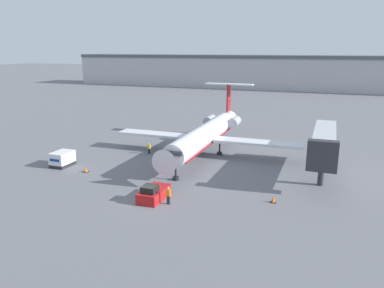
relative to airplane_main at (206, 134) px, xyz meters
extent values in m
plane|color=slate|center=(0.13, -19.26, -3.22)|extent=(600.00, 600.00, 0.00)
cube|color=#B2B2B7|center=(0.13, 100.74, 2.76)|extent=(180.00, 16.00, 11.94)
cube|color=#4C515B|center=(0.13, 100.74, 9.33)|extent=(180.00, 16.80, 1.20)
cylinder|color=silver|center=(0.01, -0.91, -0.01)|extent=(3.22, 23.91, 3.01)
cone|color=silver|center=(0.12, -14.05, -0.01)|extent=(3.03, 2.43, 3.01)
cube|color=black|center=(0.11, -13.09, 0.52)|extent=(2.56, 0.72, 0.44)
cone|color=silver|center=(-0.11, 12.69, -0.01)|extent=(2.74, 3.33, 2.71)
cube|color=maroon|center=(0.01, -0.91, -0.99)|extent=(2.89, 21.52, 0.20)
cube|color=silver|center=(7.95, 0.35, -0.69)|extent=(12.92, 3.00, 0.36)
cube|color=silver|center=(-7.95, 0.22, -0.69)|extent=(12.92, 3.00, 0.36)
cylinder|color=#ADADB7|center=(2.12, 9.14, 0.37)|extent=(1.57, 3.14, 1.55)
cylinder|color=#ADADB7|center=(-2.28, 9.10, 0.37)|extent=(1.57, 3.14, 1.55)
cube|color=maroon|center=(-0.12, 13.35, 3.89)|extent=(0.26, 2.20, 4.79)
cube|color=silver|center=(-0.12, 13.35, 6.28)|extent=(8.63, 1.87, 0.20)
cylinder|color=black|center=(0.10, -11.85, -2.36)|extent=(0.24, 0.24, 1.70)
cylinder|color=black|center=(0.10, -11.85, -3.02)|extent=(0.80, 0.80, 0.40)
cylinder|color=black|center=(-1.96, 0.87, -2.36)|extent=(0.24, 0.24, 1.70)
cylinder|color=black|center=(-1.96, 0.87, -3.02)|extent=(0.80, 0.80, 0.40)
cylinder|color=black|center=(1.95, 0.90, -2.36)|extent=(0.24, 0.24, 1.70)
cylinder|color=black|center=(1.95, 0.90, -3.02)|extent=(0.80, 0.80, 0.40)
cube|color=#B21919|center=(0.25, -18.19, -2.66)|extent=(2.17, 4.25, 1.12)
cube|color=black|center=(0.25, -19.13, -1.75)|extent=(1.52, 1.53, 0.70)
cube|color=black|center=(0.25, -16.15, -2.83)|extent=(1.95, 0.30, 0.67)
cube|color=#232326|center=(-16.65, -12.07, -2.99)|extent=(2.19, 3.05, 0.45)
cube|color=silver|center=(-16.65, -12.07, -1.99)|extent=(2.19, 3.05, 1.55)
cube|color=navy|center=(-16.65, -13.61, -1.99)|extent=(1.53, 0.04, 0.36)
cube|color=#232838|center=(2.26, -18.92, -2.77)|extent=(0.32, 0.20, 0.90)
cube|color=orange|center=(2.26, -18.92, -1.96)|extent=(0.40, 0.24, 0.71)
sphere|color=tan|center=(2.26, -18.92, -1.48)|extent=(0.26, 0.26, 0.26)
cube|color=#232838|center=(-8.28, -2.44, -2.81)|extent=(0.32, 0.20, 0.80)
cube|color=yellow|center=(-8.28, -2.44, -2.09)|extent=(0.40, 0.24, 0.64)
sphere|color=tan|center=(-8.28, -2.44, -1.66)|extent=(0.23, 0.23, 0.23)
cube|color=black|center=(-12.09, -13.16, -3.20)|extent=(0.67, 0.67, 0.04)
cone|color=orange|center=(-12.09, -13.16, -2.89)|extent=(0.48, 0.48, 0.58)
cube|color=black|center=(12.36, -14.70, -3.20)|extent=(0.60, 0.60, 0.04)
cone|color=orange|center=(12.36, -14.70, -2.85)|extent=(0.43, 0.43, 0.66)
cylinder|color=#2D2D33|center=(16.78, -7.56, -1.62)|extent=(0.70, 0.70, 3.20)
cube|color=#B2B7BC|center=(16.78, -3.36, 1.28)|extent=(2.60, 13.97, 2.60)
cube|color=#2D2D33|center=(16.78, -10.95, 1.28)|extent=(3.20, 1.20, 3.38)
camera|label=1|loc=(17.12, -51.79, 12.42)|focal=35.00mm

